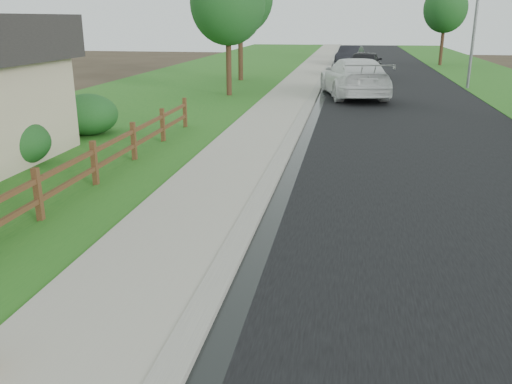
# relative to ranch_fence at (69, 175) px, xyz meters

# --- Properties ---
(road) EXTENTS (8.00, 90.00, 0.02)m
(road) POSITION_rel_ranch_fence_xyz_m (8.20, 28.60, -0.61)
(road) COLOR black
(road) RESTS_ON ground
(curb) EXTENTS (0.40, 90.00, 0.12)m
(curb) POSITION_rel_ranch_fence_xyz_m (4.00, 28.60, -0.56)
(curb) COLOR gray
(curb) RESTS_ON ground
(wet_gutter) EXTENTS (0.50, 90.00, 0.00)m
(wet_gutter) POSITION_rel_ranch_fence_xyz_m (4.35, 28.60, -0.60)
(wet_gutter) COLOR black
(wet_gutter) RESTS_ON road
(sidewalk) EXTENTS (2.20, 90.00, 0.10)m
(sidewalk) POSITION_rel_ranch_fence_xyz_m (2.70, 28.60, -0.57)
(sidewalk) COLOR #ACA795
(sidewalk) RESTS_ON ground
(grass_strip) EXTENTS (1.60, 90.00, 0.06)m
(grass_strip) POSITION_rel_ranch_fence_xyz_m (0.80, 28.60, -0.59)
(grass_strip) COLOR #215D1A
(grass_strip) RESTS_ON ground
(lawn_near) EXTENTS (9.00, 90.00, 0.04)m
(lawn_near) POSITION_rel_ranch_fence_xyz_m (-4.40, 28.60, -0.60)
(lawn_near) COLOR #215D1A
(lawn_near) RESTS_ON ground
(verge_far) EXTENTS (6.00, 90.00, 0.04)m
(verge_far) POSITION_rel_ranch_fence_xyz_m (15.10, 28.60, -0.60)
(verge_far) COLOR #215D1A
(verge_far) RESTS_ON ground
(ranch_fence) EXTENTS (0.12, 16.92, 1.10)m
(ranch_fence) POSITION_rel_ranch_fence_xyz_m (0.00, 0.00, 0.00)
(ranch_fence) COLOR #473117
(ranch_fence) RESTS_ON ground
(white_suv) EXTENTS (3.93, 6.99, 1.91)m
(white_suv) POSITION_rel_ranch_fence_xyz_m (5.96, 17.69, 0.36)
(white_suv) COLOR white
(white_suv) RESTS_ON road
(dark_car_mid) EXTENTS (2.64, 5.40, 1.77)m
(dark_car_mid) POSITION_rel_ranch_fence_xyz_m (6.67, 27.57, 0.29)
(dark_car_mid) COLOR black
(dark_car_mid) RESTS_ON road
(dark_car_far) EXTENTS (2.44, 5.02, 1.58)m
(dark_car_far) POSITION_rel_ranch_fence_xyz_m (5.60, 37.34, 0.19)
(dark_car_far) COLOR black
(dark_car_far) RESTS_ON road
(streetlight) EXTENTS (1.83, 0.70, 8.09)m
(streetlight) POSITION_rel_ranch_fence_xyz_m (12.15, 22.24, 3.97)
(streetlight) COLOR slate
(streetlight) RESTS_ON ground
(shrub_c) EXTENTS (1.77, 1.77, 1.24)m
(shrub_c) POSITION_rel_ranch_fence_xyz_m (-2.90, 2.67, 0.00)
(shrub_c) COLOR #1B4D1C
(shrub_c) RESTS_ON ground
(shrub_d) EXTENTS (2.34, 2.34, 1.39)m
(shrub_d) POSITION_rel_ranch_fence_xyz_m (-2.90, 6.73, 0.08)
(shrub_d) COLOR #1B4D1C
(shrub_d) RESTS_ON ground
(tree_near_left) EXTENTS (3.69, 3.69, 6.55)m
(tree_near_left) POSITION_rel_ranch_fence_xyz_m (-0.30, 17.06, 3.88)
(tree_near_left) COLOR #382116
(tree_near_left) RESTS_ON ground
(tree_far_right) EXTENTS (3.52, 3.52, 6.49)m
(tree_far_right) POSITION_rel_ranch_fence_xyz_m (13.11, 38.30, 3.92)
(tree_far_right) COLOR #382116
(tree_far_right) RESTS_ON ground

